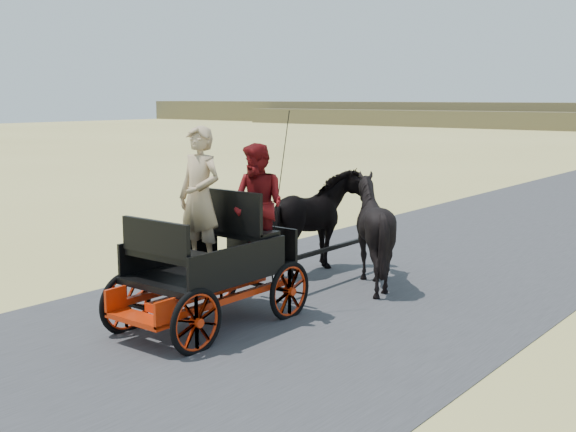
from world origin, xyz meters
The scene contains 8 objects.
ground centered at (0.00, 0.00, 0.00)m, with size 140.00×140.00×0.00m, color tan.
road centered at (0.00, 0.00, 0.01)m, with size 6.00×140.00×0.01m, color #38383A.
ridge_near centered at (-30.00, 58.00, 0.80)m, with size 40.00×4.00×1.60m, color brown.
carriage centered at (-0.49, -1.39, 0.36)m, with size 1.30×2.40×0.72m, color black, non-canonical shape.
horse_left centered at (-1.04, 1.61, 0.85)m, with size 0.91×2.01×1.70m, color black.
horse_right centered at (0.06, 1.61, 0.85)m, with size 1.37×1.54×1.70m, color black.
driver_man centered at (-0.69, -1.34, 1.62)m, with size 0.66×0.43×1.80m, color tan.
passenger_woman centered at (-0.19, -0.79, 1.51)m, with size 0.77×0.60×1.58m, color #660C0F.
Camera 1 is at (5.81, -7.75, 2.87)m, focal length 45.00 mm.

